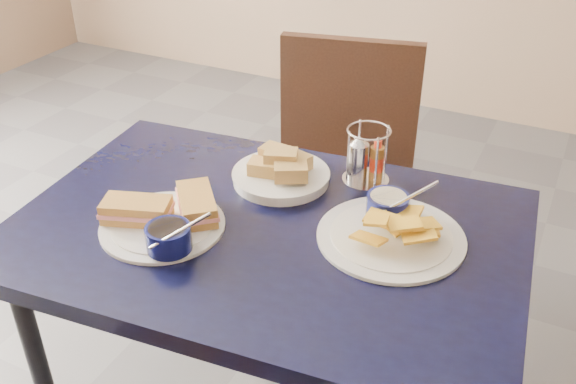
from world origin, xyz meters
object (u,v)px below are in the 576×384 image
at_px(chair_far, 347,172).
at_px(sandwich_plate, 166,219).
at_px(plantain_plate, 391,226).
at_px(dining_table, 267,256).
at_px(bread_basket, 281,172).
at_px(condiment_caddy, 365,159).

relative_size(chair_far, sandwich_plate, 3.04).
height_order(chair_far, plantain_plate, chair_far).
relative_size(dining_table, plantain_plate, 3.70).
height_order(sandwich_plate, plantain_plate, same).
bearing_deg(bread_basket, condiment_caddy, 28.05).
distance_m(dining_table, condiment_caddy, 0.32).
bearing_deg(condiment_caddy, sandwich_plate, -128.79).
height_order(chair_far, bread_basket, chair_far).
height_order(plantain_plate, bread_basket, plantain_plate).
xyz_separation_m(plantain_plate, condiment_caddy, (-0.13, 0.18, 0.04)).
distance_m(bread_basket, condiment_caddy, 0.20).
distance_m(chair_far, plantain_plate, 0.70).
bearing_deg(condiment_caddy, dining_table, -113.21).
distance_m(dining_table, sandwich_plate, 0.23).
distance_m(dining_table, bread_basket, 0.21).
distance_m(chair_far, bread_basket, 0.54).
xyz_separation_m(dining_table, condiment_caddy, (0.12, 0.27, 0.13)).
bearing_deg(dining_table, bread_basket, 107.39).
relative_size(sandwich_plate, plantain_plate, 0.99).
bearing_deg(bread_basket, sandwich_plate, -114.36).
relative_size(chair_far, bread_basket, 4.07).
xyz_separation_m(chair_far, sandwich_plate, (-0.11, -0.76, 0.25)).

